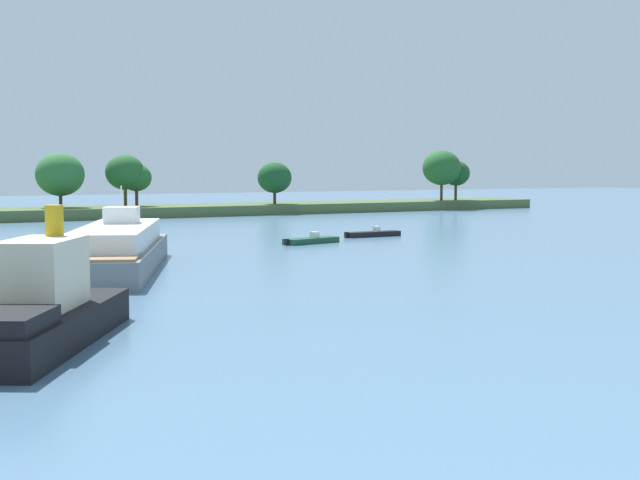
% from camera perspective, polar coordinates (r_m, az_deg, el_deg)
% --- Properties ---
extents(treeline_island, '(91.79, 11.19, 9.51)m').
position_cam_1_polar(treeline_island, '(127.21, -3.67, 2.96)').
color(treeline_island, '#4C6038').
rests_on(treeline_island, ground).
extents(fishing_skiff, '(6.05, 1.34, 1.00)m').
position_cam_1_polar(fishing_skiff, '(83.38, 3.51, 0.41)').
color(fishing_skiff, black).
rests_on(fishing_skiff, ground).
extents(tugboat, '(9.11, 11.96, 5.15)m').
position_cam_1_polar(tugboat, '(33.38, -18.15, -4.50)').
color(tugboat, black).
rests_on(tugboat, ground).
extents(small_motorboat, '(5.76, 2.83, 1.00)m').
position_cam_1_polar(small_motorboat, '(75.65, -0.60, -0.02)').
color(small_motorboat, '#19472D').
rests_on(small_motorboat, ground).
extents(white_riverboat, '(12.50, 20.86, 5.42)m').
position_cam_1_polar(white_riverboat, '(56.68, -13.27, -0.63)').
color(white_riverboat, slate).
rests_on(white_riverboat, ground).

